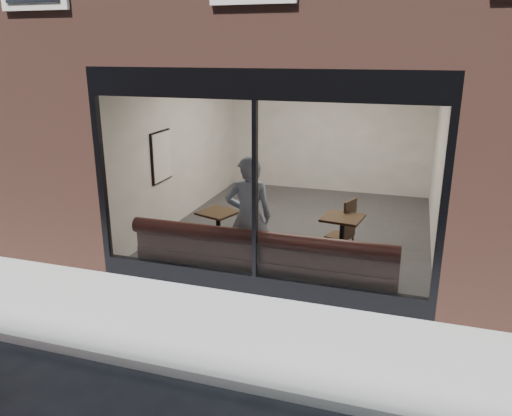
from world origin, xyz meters
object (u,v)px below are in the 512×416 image
(banquette, at_px, (263,269))
(cafe_table_left, at_px, (218,213))
(cafe_chair_right, at_px, (339,236))
(cafe_chair_left, at_px, (243,234))
(cafe_table_right, at_px, (343,218))
(person, at_px, (249,218))

(banquette, distance_m, cafe_table_left, 1.51)
(cafe_table_left, height_order, cafe_chair_right, cafe_table_left)
(cafe_table_left, relative_size, cafe_chair_right, 1.48)
(banquette, xyz_separation_m, cafe_chair_right, (0.90, 1.72, 0.01))
(cafe_chair_left, bearing_deg, cafe_table_right, 173.60)
(person, height_order, cafe_chair_left, person)
(cafe_table_left, distance_m, cafe_table_right, 2.13)
(banquette, bearing_deg, person, 148.78)
(cafe_table_right, height_order, cafe_chair_left, cafe_table_right)
(cafe_table_left, distance_m, cafe_chair_right, 2.21)
(banquette, relative_size, person, 2.07)
(cafe_table_right, bearing_deg, cafe_chair_left, 179.33)
(cafe_table_right, bearing_deg, banquette, -128.12)
(person, bearing_deg, cafe_chair_right, -147.12)
(cafe_table_left, relative_size, cafe_chair_left, 1.42)
(person, height_order, cafe_table_right, person)
(person, relative_size, cafe_table_left, 3.32)
(banquette, xyz_separation_m, cafe_table_left, (-1.09, 0.90, 0.52))
(banquette, height_order, cafe_chair_right, banquette)
(person, bearing_deg, cafe_table_right, -158.99)
(person, distance_m, cafe_table_left, 1.11)
(banquette, bearing_deg, cafe_table_right, 51.88)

